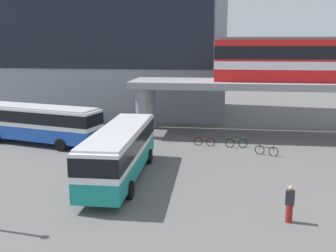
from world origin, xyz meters
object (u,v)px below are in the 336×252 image
object	(u,v)px
bicycle_red	(204,141)
bicycle_black	(266,151)
bus_main	(120,148)
pedestrian_waiting_near_stop	(290,205)
bus_secondary	(38,121)
bicycle_green	(236,143)
train	(319,59)
station_building	(118,25)

from	to	relation	value
bicycle_red	bicycle_black	xyz separation A→B (m)	(4.78, -2.23, 0.00)
bus_main	bicycle_red	xyz separation A→B (m)	(4.79, 8.94, -1.63)
bus_main	bicycle_black	world-z (taller)	bus_main
bicycle_black	pedestrian_waiting_near_stop	distance (m)	11.60
bicycle_red	bicycle_black	size ratio (longest dim) A/B	1.06
bus_secondary	bicycle_black	bearing A→B (deg)	-2.93
bicycle_green	pedestrian_waiting_near_stop	world-z (taller)	pedestrian_waiting_near_stop
bus_main	bicycle_black	xyz separation A→B (m)	(9.58, 6.71, -1.63)
bus_secondary	pedestrian_waiting_near_stop	xyz separation A→B (m)	(18.39, -12.54, -1.13)
train	bicycle_black	world-z (taller)	train
bicycle_red	pedestrian_waiting_near_stop	xyz separation A→B (m)	(4.61, -13.82, 0.50)
station_building	bus_main	distance (m)	27.47
train	station_building	bearing A→B (deg)	150.29
station_building	bicycle_green	world-z (taller)	station_building
station_building	bicycle_green	xyz separation A→B (m)	(13.98, -16.54, -10.11)
bicycle_green	train	bearing A→B (deg)	33.10
pedestrian_waiting_near_stop	train	bearing A→B (deg)	74.61
bus_main	bicycle_red	world-z (taller)	bus_main
station_building	bus_secondary	world-z (taller)	station_building
station_building	train	distance (m)	24.41
pedestrian_waiting_near_stop	bicycle_red	bearing A→B (deg)	108.44
bus_main	bicycle_red	bearing A→B (deg)	61.80
train	bus_secondary	distance (m)	24.58
bus_main	bicycle_black	distance (m)	11.81
bicycle_black	bicycle_green	bearing A→B (deg)	137.03
train	pedestrian_waiting_near_stop	bearing A→B (deg)	-105.39
train	bicycle_red	xyz separation A→B (m)	(-9.61, -4.37, -6.61)
train	bicycle_black	xyz separation A→B (m)	(-4.83, -6.60, -6.61)
station_building	train	size ratio (longest dim) A/B	1.44
bicycle_red	bicycle_green	distance (m)	2.61
bus_secondary	bicycle_black	xyz separation A→B (m)	(18.56, -0.95, -1.63)
train	bicycle_red	bearing A→B (deg)	-155.56
bicycle_green	pedestrian_waiting_near_stop	bearing A→B (deg)	-81.64
pedestrian_waiting_near_stop	bicycle_black	bearing A→B (deg)	89.13
bicycle_green	pedestrian_waiting_near_stop	size ratio (longest dim) A/B	0.99
station_building	pedestrian_waiting_near_stop	world-z (taller)	station_building
bicycle_black	bus_secondary	bearing A→B (deg)	177.07
station_building	bicycle_black	bearing A→B (deg)	-48.98
station_building	bus_main	world-z (taller)	station_building
bus_main	bus_secondary	world-z (taller)	same
station_building	bicycle_red	xyz separation A→B (m)	(11.37, -16.34, -10.11)
bicycle_red	pedestrian_waiting_near_stop	world-z (taller)	pedestrian_waiting_near_stop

